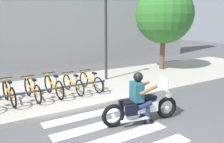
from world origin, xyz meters
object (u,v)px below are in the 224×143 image
bicycle_1 (9,93)px  street_lamp (106,29)px  bicycle_5 (91,81)px  tree_near_rack (164,15)px  motorcycle (142,107)px  bicycle_2 (32,90)px  bicycle_3 (54,86)px  bicycle_4 (73,84)px  rider (139,94)px  bike_rack (48,90)px

bicycle_1 → street_lamp: (4.21, 1.11, 1.88)m
bicycle_1 → bicycle_5: bicycle_1 is taller
tree_near_rack → motorcycle: bearing=-138.0°
motorcycle → street_lamp: (1.24, 4.13, 1.94)m
bicycle_2 → bicycle_3: bearing=-0.0°
bicycle_3 → bicycle_4: size_ratio=1.04×
bicycle_2 → rider: bearing=-54.0°
bicycle_2 → bike_rack: bicycle_2 is taller
bicycle_1 → bicycle_2: 0.72m
bicycle_4 → tree_near_rack: (5.84, 1.51, 2.61)m
motorcycle → bicycle_4: (-0.81, 3.02, 0.03)m
motorcycle → rider: size_ratio=1.57×
bike_rack → street_lamp: bearing=28.1°
bicycle_3 → bicycle_5: bearing=0.1°
bicycle_1 → bicycle_5: bearing=0.0°
rider → bicycle_5: rider is taller
bicycle_5 → tree_near_rack: bearing=16.5°
motorcycle → bicycle_4: bearing=105.0°
bicycle_5 → street_lamp: size_ratio=0.42×
rider → bicycle_5: 3.02m
rider → street_lamp: size_ratio=0.37×
motorcycle → bicycle_1: motorcycle is taller
bicycle_1 → bicycle_3: bearing=0.0°
tree_near_rack → street_lamp: bearing=-174.0°
bicycle_1 → bicycle_5: size_ratio=0.98×
bicycle_5 → bicycle_2: bearing=-180.0°
bicycle_1 → street_lamp: size_ratio=0.41×
bicycle_1 → bicycle_4: size_ratio=1.01×
motorcycle → bicycle_3: size_ratio=1.37×
street_lamp → tree_near_rack: bearing=6.0°
bicycle_4 → street_lamp: (2.04, 1.11, 1.91)m
bicycle_5 → street_lamp: (1.32, 1.11, 1.91)m
bicycle_1 → bicycle_4: bicycle_1 is taller
bicycle_3 → bicycle_2: bearing=180.0°
bicycle_1 → bike_rack: 1.22m
street_lamp → bike_rack: bearing=-151.9°
bicycle_4 → tree_near_rack: bearing=14.5°
bicycle_5 → bicycle_3: bearing=-179.9°
motorcycle → tree_near_rack: size_ratio=0.49×
bicycle_2 → street_lamp: (3.49, 1.11, 1.89)m
bicycle_2 → street_lamp: street_lamp is taller
bicycle_2 → street_lamp: bearing=17.7°
bicycle_3 → street_lamp: (2.77, 1.11, 1.88)m
bicycle_1 → bicycle_3: (1.45, 0.00, 0.00)m
bicycle_4 → street_lamp: street_lamp is taller
bicycle_3 → bike_rack: size_ratio=0.39×
bicycle_5 → street_lamp: street_lamp is taller
bicycle_2 → bicycle_4: bearing=0.0°
rider → bicycle_4: (-0.73, 3.00, -0.34)m
bicycle_1 → bike_rack: (1.08, -0.55, 0.06)m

